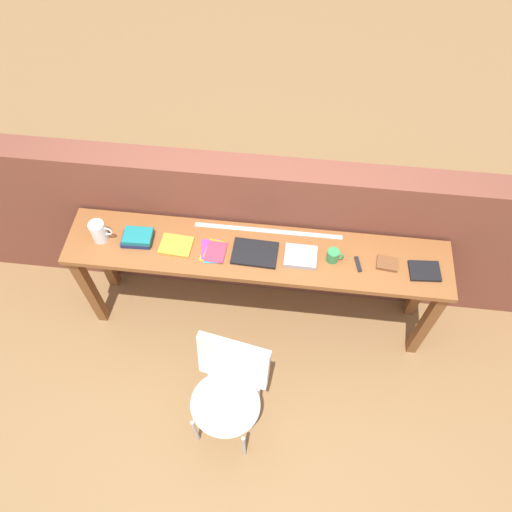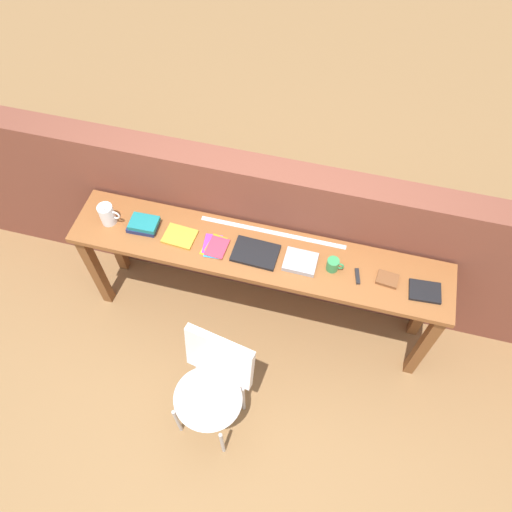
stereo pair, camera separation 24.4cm
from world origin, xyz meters
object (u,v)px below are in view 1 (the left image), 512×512
pitcher_white (99,231)px  magazine_cycling (176,245)px  book_stack_leftmost (137,238)px  book_repair_rightmost (425,271)px  mug (333,256)px  book_open_centre (255,253)px  leather_journal_brown (387,264)px  chair_white_moulded (228,389)px  pamphlet_pile_colourful (213,251)px  multitool_folded (358,264)px

pitcher_white → magazine_cycling: pitcher_white is taller
book_stack_leftmost → book_repair_rightmost: (1.84, -0.03, -0.02)m
book_stack_leftmost → mug: size_ratio=1.85×
book_repair_rightmost → book_stack_leftmost: bearing=174.8°
magazine_cycling → book_open_centre: bearing=3.4°
leather_journal_brown → book_repair_rightmost: (0.23, -0.03, -0.00)m
book_repair_rightmost → chair_white_moulded: bearing=-150.4°
chair_white_moulded → pamphlet_pile_colourful: (-0.20, 0.77, 0.36)m
pitcher_white → magazine_cycling: size_ratio=0.90×
book_open_centre → multitool_folded: size_ratio=2.63×
pitcher_white → multitool_folded: size_ratio=1.67×
book_open_centre → leather_journal_brown: 0.84m
pitcher_white → book_repair_rightmost: size_ratio=0.96×
leather_journal_brown → pitcher_white: bearing=-174.4°
chair_white_moulded → book_stack_leftmost: book_stack_leftmost is taller
mug → pamphlet_pile_colourful: bearing=-178.0°
book_open_centre → leather_journal_brown: same height
pitcher_white → book_stack_leftmost: size_ratio=0.91×
leather_journal_brown → magazine_cycling: bearing=-174.1°
book_stack_leftmost → book_open_centre: bearing=-1.4°
pitcher_white → book_stack_leftmost: 0.25m
pitcher_white → book_open_centre: size_ratio=0.63×
book_stack_leftmost → chair_white_moulded: bearing=-49.1°
leather_journal_brown → chair_white_moulded: bearing=-133.5°
pitcher_white → book_stack_leftmost: bearing=2.1°
book_repair_rightmost → book_open_centre: bearing=175.0°
pamphlet_pile_colourful → mug: mug is taller
multitool_folded → leather_journal_brown: size_ratio=0.85×
book_stack_leftmost → book_open_centre: 0.77m
pitcher_white → book_repair_rightmost: (2.08, -0.03, -0.07)m
book_open_centre → book_repair_rightmost: bearing=1.2°
mug → leather_journal_brown: mug is taller
pitcher_white → book_open_centre: 1.01m
pitcher_white → book_open_centre: (1.01, -0.01, -0.07)m
pamphlet_pile_colourful → leather_journal_brown: bearing=1.4°
multitool_folded → book_open_centre: bearing=179.3°
pitcher_white → magazine_cycling: bearing=-0.7°
chair_white_moulded → pamphlet_pile_colourful: size_ratio=4.74×
chair_white_moulded → book_stack_leftmost: (-0.69, 0.80, 0.39)m
pamphlet_pile_colourful → book_open_centre: 0.27m
mug → magazine_cycling: bearing=-179.4°
book_stack_leftmost → mug: (1.26, -0.01, 0.01)m
pamphlet_pile_colourful → leather_journal_brown: (1.11, 0.03, 0.00)m
book_stack_leftmost → multitool_folded: book_stack_leftmost is taller
multitool_folded → pamphlet_pile_colourful: bearing=-179.7°
book_open_centre → chair_white_moulded: bearing=-93.7°
pitcher_white → book_open_centre: pitcher_white is taller
leather_journal_brown → book_repair_rightmost: size_ratio=0.68×
book_stack_leftmost → magazine_cycling: bearing=-3.4°
pamphlet_pile_colourful → book_open_centre: book_open_centre is taller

